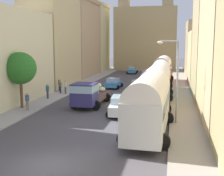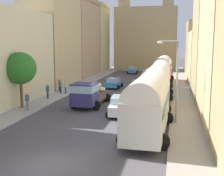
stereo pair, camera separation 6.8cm
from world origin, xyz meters
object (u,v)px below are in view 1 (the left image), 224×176
parked_bus_3 (163,68)px  car_1 (132,70)px  car_2 (121,106)px  pedestrian_4 (27,101)px  streetlamp_near (175,75)px  pedestrian_3 (65,86)px  car_4 (147,74)px  parked_bus_0 (149,101)px  car_3 (138,85)px  pedestrian_0 (60,86)px  cargo_truck_0 (89,94)px  parked_bus_1 (156,84)px  parked_bus_2 (160,75)px  car_0 (113,83)px  pedestrian_1 (48,91)px  pedestrian_2 (59,84)px

parked_bus_3 → car_1: bearing=116.4°
car_2 → pedestrian_4: 8.58m
streetlamp_near → pedestrian_3: bearing=139.8°
car_4 → parked_bus_0: bearing=-85.0°
car_3 → pedestrian_0: bearing=-152.6°
cargo_truck_0 → streetlamp_near: bearing=-30.2°
parked_bus_1 → car_1: (-6.42, 30.92, -1.57)m
parked_bus_0 → pedestrian_3: 17.84m
parked_bus_2 → pedestrian_3: 11.94m
cargo_truck_0 → car_0: size_ratio=1.87×
parked_bus_1 → car_3: 10.22m
car_0 → pedestrian_0: size_ratio=2.18×
parked_bus_1 → car_0: 13.12m
pedestrian_1 → streetlamp_near: streetlamp_near is taller
parked_bus_3 → streetlamp_near: (1.68, -23.98, 1.62)m
pedestrian_4 → parked_bus_3: bearing=63.1°
pedestrian_3 → pedestrian_4: size_ratio=0.98×
pedestrian_0 → pedestrian_1: pedestrian_1 is taller
parked_bus_1 → pedestrian_2: (-12.57, 6.59, -1.29)m
pedestrian_1 → car_2: bearing=-29.7°
pedestrian_0 → pedestrian_3: 0.72m
pedestrian_0 → parked_bus_2: bearing=18.6°
pedestrian_1 → cargo_truck_0: bearing=-25.8°
car_1 → pedestrian_1: (-5.55, -29.49, 0.29)m
pedestrian_0 → car_1: bearing=78.2°
parked_bus_0 → pedestrian_0: bearing=130.2°
pedestrian_1 → pedestrian_0: bearing=88.1°
parked_bus_3 → car_2: 22.00m
car_2 → pedestrian_0: pedestrian_0 is taller
car_4 → car_1: bearing=114.6°
car_2 → streetlamp_near: 5.91m
pedestrian_0 → car_4: bearing=63.2°
parked_bus_0 → pedestrian_1: size_ratio=5.25×
parked_bus_0 → pedestrian_2: (-12.57, 15.59, -1.33)m
parked_bus_3 → pedestrian_0: parked_bus_3 is taller
car_3 → pedestrian_4: (-8.56, -14.19, 0.32)m
car_0 → pedestrian_2: size_ratio=2.12×
car_1 → parked_bus_3: bearing=-63.6°
parked_bus_1 → cargo_truck_0: (-6.51, -1.22, -0.96)m
car_1 → pedestrian_1: size_ratio=2.26×
cargo_truck_0 → car_1: 32.14m
car_0 → cargo_truck_0: bearing=-90.0°
parked_bus_2 → car_4: size_ratio=2.31×
parked_bus_1 → pedestrian_1: parked_bus_1 is taller
pedestrian_3 → car_0: bearing=54.1°
parked_bus_0 → car_3: (-2.84, 18.69, -1.62)m
parked_bus_1 → pedestrian_1: size_ratio=5.15×
parked_bus_0 → car_4: bearing=95.0°
car_4 → car_2: bearing=-90.1°
car_1 → pedestrian_2: (-6.15, -24.33, 0.28)m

